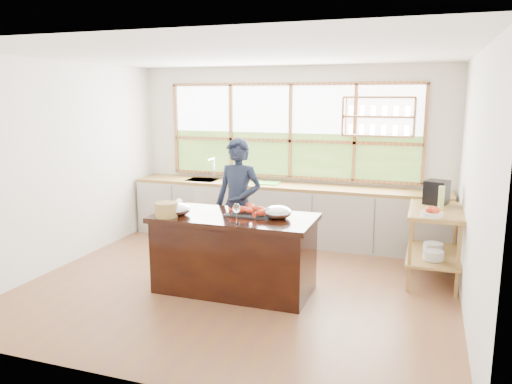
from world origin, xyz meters
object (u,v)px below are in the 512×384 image
at_px(espresso_machine, 437,192).
at_px(wicker_basket, 166,210).
at_px(cook, 238,205).
at_px(island, 235,253).

relative_size(espresso_machine, wicker_basket, 1.16).
bearing_deg(espresso_machine, cook, -144.38).
xyz_separation_m(cook, espresso_machine, (2.41, 0.72, 0.19)).
height_order(island, espresso_machine, espresso_machine).
xyz_separation_m(island, espresso_machine, (2.19, 1.43, 0.59)).
xyz_separation_m(island, wicker_basket, (-0.71, -0.30, 0.53)).
bearing_deg(cook, wicker_basket, -110.89).
xyz_separation_m(espresso_machine, wicker_basket, (-2.90, -1.73, -0.07)).
distance_m(island, cook, 0.84).
relative_size(cook, espresso_machine, 5.78).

